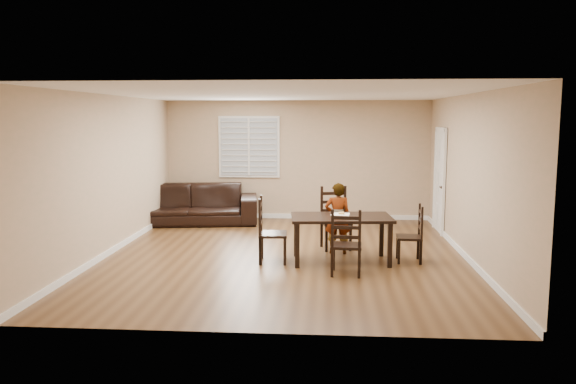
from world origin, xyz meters
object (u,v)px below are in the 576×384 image
object	(u,v)px
child	(338,218)
donut	(341,213)
dining_table	(341,222)
chair_right	(416,236)
chair_far	(346,246)
sofa	(190,204)
chair_near	(334,220)
chair_left	(265,233)

from	to	relation	value
child	donut	distance (m)	0.43
dining_table	donut	distance (m)	0.21
donut	chair_right	bearing A→B (deg)	-4.49
dining_table	chair_far	bearing A→B (deg)	-91.25
chair_far	sofa	bearing A→B (deg)	-46.09
dining_table	donut	world-z (taller)	donut
chair_near	chair_far	bearing A→B (deg)	-98.02
chair_far	chair_left	distance (m)	1.48
chair_far	donut	size ratio (longest dim) A/B	9.52
chair_near	donut	size ratio (longest dim) A/B	10.41
chair_near	chair_left	bearing A→B (deg)	-147.62
chair_right	chair_near	bearing A→B (deg)	-123.15
chair_near	chair_far	world-z (taller)	chair_near
chair_near	chair_left	xyz separation A→B (m)	(-1.12, -1.12, -0.02)
chair_near	child	distance (m)	0.47
donut	sofa	size ratio (longest dim) A/B	0.04
chair_near	sofa	bearing A→B (deg)	133.90
dining_table	sofa	bearing A→B (deg)	131.65
chair_near	child	size ratio (longest dim) A/B	0.90
dining_table	chair_right	size ratio (longest dim) A/B	1.79
chair_right	donut	world-z (taller)	chair_right
chair_left	sofa	size ratio (longest dim) A/B	0.36
chair_left	chair_right	bearing A→B (deg)	-89.34
chair_right	donut	distance (m)	1.25
chair_near	chair_right	xyz separation A→B (m)	(1.31, -0.94, -0.08)
chair_far	donut	bearing A→B (deg)	-83.43
donut	sofa	bearing A→B (deg)	138.18
chair_left	child	distance (m)	1.36
chair_near	chair_right	world-z (taller)	chair_near
chair_right	child	size ratio (longest dim) A/B	0.76
chair_right	chair_far	bearing A→B (deg)	-48.56
chair_far	sofa	distance (m)	5.14
donut	child	bearing A→B (deg)	97.62
dining_table	chair_far	xyz separation A→B (m)	(0.05, -0.85, -0.20)
sofa	chair_near	bearing A→B (deg)	-41.30
dining_table	chair_right	xyz separation A→B (m)	(1.21, 0.09, -0.24)
dining_table	chair_far	size ratio (longest dim) A/B	1.66
donut	sofa	xyz separation A→B (m)	(-3.25, 2.91, -0.34)
dining_table	chair_near	size ratio (longest dim) A/B	1.51
chair_far	donut	world-z (taller)	chair_far
dining_table	child	xyz separation A→B (m)	(-0.05, 0.58, -0.05)
chair_near	child	bearing A→B (deg)	-95.66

